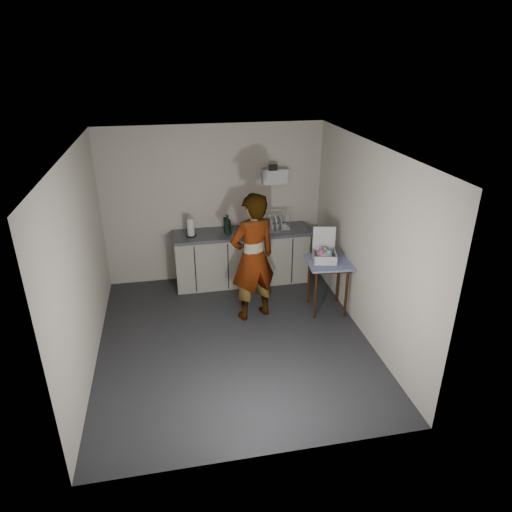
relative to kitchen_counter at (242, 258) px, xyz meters
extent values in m
plane|color=#27282C|center=(-0.40, -1.70, -0.43)|extent=(4.00, 4.00, 0.00)
cube|color=beige|center=(-0.40, 0.29, 0.87)|extent=(3.60, 0.02, 2.60)
cube|color=beige|center=(1.39, -1.70, 0.87)|extent=(0.02, 4.00, 2.60)
cube|color=beige|center=(-2.19, -1.70, 0.87)|extent=(0.02, 4.00, 2.60)
cube|color=white|center=(-0.40, -1.70, 2.17)|extent=(3.60, 4.00, 0.01)
cube|color=black|center=(0.00, 0.00, -0.39)|extent=(2.20, 0.52, 0.08)
cube|color=#BAB7A5|center=(0.00, 0.00, 0.00)|extent=(2.20, 0.58, 0.86)
cube|color=#45484E|center=(0.00, 0.00, 0.46)|extent=(2.24, 0.62, 0.05)
cube|color=black|center=(-0.80, -0.29, 0.00)|extent=(0.02, 0.01, 0.80)
cube|color=black|center=(-0.27, -0.29, 0.00)|extent=(0.02, 0.01, 0.80)
cube|color=black|center=(0.27, -0.29, 0.00)|extent=(0.01, 0.01, 0.80)
cube|color=black|center=(0.80, -0.29, 0.00)|extent=(0.02, 0.01, 0.80)
cube|color=silver|center=(0.60, 0.22, 1.32)|extent=(0.42, 0.16, 0.24)
cube|color=silver|center=(0.60, 0.27, 1.18)|extent=(0.30, 0.06, 0.04)
cube|color=black|center=(0.55, 0.13, 1.48)|extent=(0.14, 0.02, 0.10)
cylinder|color=#321D0B|center=(0.85, -1.38, -0.05)|extent=(0.04, 0.04, 0.74)
cylinder|color=#321D0B|center=(1.31, -1.42, -0.05)|extent=(0.04, 0.04, 0.74)
cylinder|color=#321D0B|center=(0.89, -0.92, -0.05)|extent=(0.04, 0.04, 0.74)
cylinder|color=#321D0B|center=(1.35, -0.97, -0.05)|extent=(0.04, 0.04, 0.74)
cube|color=#321D0B|center=(1.10, -1.17, 0.34)|extent=(0.60, 0.60, 0.04)
cube|color=navy|center=(1.10, -1.17, 0.37)|extent=(0.68, 0.68, 0.03)
imported|color=#B2A593|center=(-0.02, -1.13, 0.52)|extent=(0.80, 0.64, 1.90)
imported|color=black|center=(-0.23, -0.03, 0.64)|extent=(0.14, 0.14, 0.31)
cylinder|color=red|center=(0.05, -0.04, 0.54)|extent=(0.06, 0.06, 0.11)
cylinder|color=black|center=(-0.25, 0.05, 0.60)|extent=(0.07, 0.07, 0.24)
cylinder|color=black|center=(-0.82, -0.04, 0.49)|extent=(0.17, 0.17, 0.02)
cylinder|color=silver|center=(-0.82, -0.04, 0.64)|extent=(0.12, 0.12, 0.28)
cube|color=white|center=(0.59, 0.02, 0.49)|extent=(0.42, 0.31, 0.02)
cylinder|color=white|center=(0.41, -0.12, 0.64)|extent=(0.01, 0.01, 0.27)
cylinder|color=white|center=(0.78, -0.12, 0.64)|extent=(0.01, 0.01, 0.27)
cylinder|color=white|center=(0.41, 0.16, 0.64)|extent=(0.01, 0.01, 0.27)
cylinder|color=white|center=(0.78, 0.16, 0.64)|extent=(0.01, 0.01, 0.27)
cylinder|color=silver|center=(0.49, 0.02, 0.62)|extent=(0.05, 0.23, 0.23)
cylinder|color=silver|center=(0.57, 0.02, 0.62)|extent=(0.05, 0.23, 0.23)
cylinder|color=silver|center=(0.66, 0.02, 0.62)|extent=(0.05, 0.23, 0.23)
cube|color=silver|center=(1.04, -1.14, 0.39)|extent=(0.40, 0.40, 0.01)
cube|color=silver|center=(1.01, -1.29, 0.46)|extent=(0.33, 0.08, 0.12)
cube|color=silver|center=(1.08, -0.98, 0.46)|extent=(0.33, 0.08, 0.12)
cube|color=silver|center=(0.88, -1.10, 0.46)|extent=(0.08, 0.33, 0.12)
cube|color=silver|center=(1.20, -1.17, 0.46)|extent=(0.08, 0.33, 0.12)
cube|color=silver|center=(1.08, -0.97, 0.68)|extent=(0.33, 0.09, 0.33)
cylinder|color=white|center=(1.04, -1.14, 0.46)|extent=(0.22, 0.22, 0.12)
sphere|color=#DE52A1|center=(0.98, -1.16, 0.54)|extent=(0.08, 0.08, 0.08)
sphere|color=#58B3EF|center=(1.09, -1.19, 0.54)|extent=(0.08, 0.08, 0.08)
sphere|color=#59D964|center=(1.05, -1.08, 0.54)|extent=(0.08, 0.08, 0.08)
sphere|color=#DE52A1|center=(1.00, -1.08, 0.54)|extent=(0.08, 0.08, 0.08)
camera|label=1|loc=(-1.11, -6.88, 3.21)|focal=32.00mm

